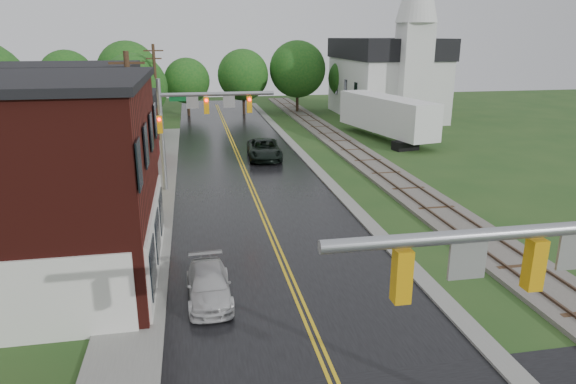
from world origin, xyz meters
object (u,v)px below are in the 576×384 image
object	(u,v)px
utility_pole_b	(133,134)
suv_dark	(264,149)
tree_left_c	(67,101)
semi_trailer	(386,115)
church	(389,69)
utility_pole_c	(156,91)
traffic_signal_far	(195,114)
pickup_white	(209,285)
tree_left_e	(136,89)
traffic_signal_near	(564,286)

from	to	relation	value
utility_pole_b	suv_dark	size ratio (longest dim) A/B	1.58
tree_left_c	semi_trailer	world-z (taller)	tree_left_c
church	utility_pole_c	bearing A→B (deg)	-160.03
utility_pole_c	tree_left_c	bearing A→B (deg)	-149.80
traffic_signal_far	pickup_white	bearing A→B (deg)	-89.68
traffic_signal_far	utility_pole_b	size ratio (longest dim) A/B	0.82
utility_pole_c	semi_trailer	distance (m)	21.97
utility_pole_c	pickup_white	size ratio (longest dim) A/B	2.22
church	utility_pole_b	size ratio (longest dim) A/B	2.22
church	tree_left_c	world-z (taller)	church
utility_pole_c	tree_left_c	distance (m)	8.16
tree_left_e	traffic_signal_near	bearing A→B (deg)	-74.32
tree_left_c	pickup_white	xyz separation A→B (m)	(10.46, -27.98, -3.92)
church	utility_pole_b	xyz separation A→B (m)	(-26.80, -31.74, -1.11)
church	utility_pole_b	world-z (taller)	church
semi_trailer	church	bearing A→B (deg)	68.17
tree_left_c	suv_dark	distance (m)	17.09
traffic_signal_far	tree_left_c	size ratio (longest dim) A/B	0.96
tree_left_e	suv_dark	world-z (taller)	tree_left_e
utility_pole_c	suv_dark	bearing A→B (deg)	-46.21
traffic_signal_far	suv_dark	bearing A→B (deg)	54.80
traffic_signal_far	utility_pole_c	xyz separation A→B (m)	(-3.33, 17.00, -0.25)
church	tree_left_e	bearing A→B (deg)	-164.80
traffic_signal_far	tree_left_c	bearing A→B (deg)	128.82
church	suv_dark	bearing A→B (deg)	-133.49
tree_left_c	tree_left_e	size ratio (longest dim) A/B	0.94
tree_left_e	suv_dark	distance (m)	16.06
traffic_signal_near	traffic_signal_far	bearing A→B (deg)	105.52
pickup_white	semi_trailer	distance (m)	34.18
traffic_signal_near	pickup_white	bearing A→B (deg)	124.67
traffic_signal_far	utility_pole_c	world-z (taller)	utility_pole_c
tree_left_e	semi_trailer	bearing A→B (deg)	-12.19
tree_left_c	semi_trailer	xyz separation A→B (m)	(28.66, 0.89, -2.08)
church	utility_pole_c	xyz separation A→B (m)	(-26.80, -9.74, -1.11)
tree_left_c	suv_dark	bearing A→B (deg)	-17.83
traffic_signal_near	utility_pole_b	bearing A→B (deg)	117.19
church	tree_left_e	world-z (taller)	church
traffic_signal_far	suv_dark	xyz separation A→B (m)	(5.50, 7.79, -4.18)
traffic_signal_near	traffic_signal_far	world-z (taller)	same
semi_trailer	tree_left_e	bearing A→B (deg)	167.81
traffic_signal_far	tree_left_e	bearing A→B (deg)	105.89
pickup_white	utility_pole_c	bearing A→B (deg)	94.76
utility_pole_b	semi_trailer	distance (m)	28.73
utility_pole_b	pickup_white	xyz separation A→B (m)	(3.41, -10.08, -4.13)
traffic_signal_near	tree_left_c	distance (m)	41.67
traffic_signal_far	semi_trailer	size ratio (longest dim) A/B	0.54
suv_dark	semi_trailer	distance (m)	14.22
church	semi_trailer	size ratio (longest dim) A/B	1.47
pickup_white	tree_left_c	bearing A→B (deg)	109.18
suv_dark	pickup_white	distance (m)	23.51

